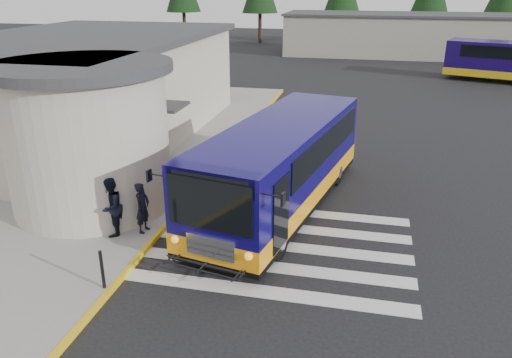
% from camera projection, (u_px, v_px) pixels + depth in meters
% --- Properties ---
extents(ground, '(140.00, 140.00, 0.00)m').
position_uv_depth(ground, '(295.00, 235.00, 15.39)').
color(ground, black).
rests_on(ground, ground).
extents(sidewalk, '(10.00, 34.00, 0.15)m').
position_uv_depth(sidewalk, '(96.00, 166.00, 20.83)').
color(sidewalk, gray).
rests_on(sidewalk, ground).
extents(curb_strip, '(0.12, 34.00, 0.16)m').
position_uv_depth(curb_strip, '(209.00, 176.00, 19.82)').
color(curb_strip, yellow).
rests_on(curb_strip, ground).
extents(station_building, '(12.70, 18.70, 4.80)m').
position_uv_depth(station_building, '(85.00, 91.00, 22.92)').
color(station_building, '#B5AD99').
rests_on(station_building, ground).
extents(crosswalk, '(8.00, 5.35, 0.01)m').
position_uv_depth(crosswalk, '(274.00, 245.00, 14.77)').
color(crosswalk, silver).
rests_on(crosswalk, ground).
extents(depot_building, '(26.40, 8.40, 4.20)m').
position_uv_depth(depot_building, '(414.00, 35.00, 51.45)').
color(depot_building, gray).
rests_on(depot_building, ground).
extents(transit_bus, '(5.12, 10.82, 2.97)m').
position_uv_depth(transit_bus, '(280.00, 169.00, 16.73)').
color(transit_bus, '#0F075A').
rests_on(transit_bus, ground).
extents(pedestrian_a, '(0.43, 0.61, 1.58)m').
position_uv_depth(pedestrian_a, '(143.00, 208.00, 15.00)').
color(pedestrian_a, black).
rests_on(pedestrian_a, sidewalk).
extents(pedestrian_b, '(0.77, 0.95, 1.84)m').
position_uv_depth(pedestrian_b, '(111.00, 207.00, 14.76)').
color(pedestrian_b, black).
rests_on(pedestrian_b, sidewalk).
extents(bollard, '(0.09, 0.09, 1.05)m').
position_uv_depth(bollard, '(102.00, 270.00, 12.28)').
color(bollard, black).
rests_on(bollard, sidewalk).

